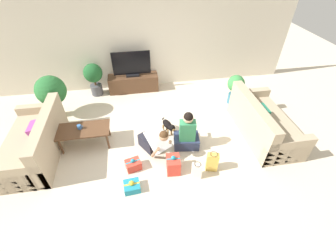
% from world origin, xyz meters
% --- Properties ---
extents(ground_plane, '(16.00, 16.00, 0.00)m').
position_xyz_m(ground_plane, '(0.00, 0.00, 0.00)').
color(ground_plane, beige).
extents(wall_back, '(8.40, 0.06, 2.60)m').
position_xyz_m(wall_back, '(0.00, 2.63, 1.30)').
color(wall_back, beige).
rests_on(wall_back, ground_plane).
extents(sofa_left, '(0.93, 1.87, 0.87)m').
position_xyz_m(sofa_left, '(-2.38, 0.15, 0.30)').
color(sofa_left, tan).
rests_on(sofa_left, ground_plane).
extents(sofa_right, '(0.93, 1.87, 0.87)m').
position_xyz_m(sofa_right, '(2.38, -0.01, 0.30)').
color(sofa_right, tan).
rests_on(sofa_right, ground_plane).
extents(coffee_table, '(1.05, 0.53, 0.43)m').
position_xyz_m(coffee_table, '(-1.45, 0.28, 0.38)').
color(coffee_table, brown).
rests_on(coffee_table, ground_plane).
extents(tv_console, '(1.38, 0.43, 0.46)m').
position_xyz_m(tv_console, '(-0.34, 2.35, 0.23)').
color(tv_console, brown).
rests_on(tv_console, ground_plane).
extents(tv, '(1.02, 0.20, 0.69)m').
position_xyz_m(tv, '(-0.34, 2.35, 0.77)').
color(tv, black).
rests_on(tv, tv_console).
extents(potted_plant_corner_right, '(0.43, 0.43, 0.79)m').
position_xyz_m(potted_plant_corner_right, '(2.23, 1.27, 0.49)').
color(potted_plant_corner_right, '#336B84').
rests_on(potted_plant_corner_right, ground_plane).
extents(potted_plant_corner_left, '(0.69, 0.69, 1.06)m').
position_xyz_m(potted_plant_corner_left, '(-2.23, 1.43, 0.70)').
color(potted_plant_corner_left, '#A36042').
rests_on(potted_plant_corner_left, ground_plane).
extents(potted_plant_back_left, '(0.50, 0.50, 0.90)m').
position_xyz_m(potted_plant_back_left, '(-1.38, 2.30, 0.56)').
color(potted_plant_back_left, '#4C4C51').
rests_on(potted_plant_back_left, ground_plane).
extents(person_kneeling, '(0.66, 0.82, 0.77)m').
position_xyz_m(person_kneeling, '(-0.03, -0.20, 0.33)').
color(person_kneeling, '#23232D').
rests_on(person_kneeling, ground_plane).
extents(person_sitting, '(0.57, 0.53, 0.91)m').
position_xyz_m(person_sitting, '(0.65, -0.12, 0.33)').
color(person_sitting, '#283351').
rests_on(person_sitting, ground_plane).
extents(dog, '(0.27, 0.49, 0.36)m').
position_xyz_m(dog, '(0.33, 0.31, 0.24)').
color(dog, black).
rests_on(dog, ground_plane).
extents(gift_box_a, '(0.27, 0.32, 0.40)m').
position_xyz_m(gift_box_a, '(0.25, -0.72, 0.17)').
color(gift_box_a, red).
rests_on(gift_box_a, ground_plane).
extents(gift_box_b, '(0.33, 0.29, 0.25)m').
position_xyz_m(gift_box_b, '(-0.49, -0.55, 0.10)').
color(gift_box_b, red).
rests_on(gift_box_b, ground_plane).
extents(gift_box_c, '(0.30, 0.28, 0.21)m').
position_xyz_m(gift_box_c, '(-0.54, -1.02, 0.08)').
color(gift_box_c, teal).
rests_on(gift_box_c, ground_plane).
extents(gift_bag_a, '(0.24, 0.18, 0.43)m').
position_xyz_m(gift_bag_a, '(0.98, -0.82, 0.21)').
color(gift_bag_a, '#E5B74C').
rests_on(gift_bag_a, ground_plane).
extents(gift_bag_b, '(0.21, 0.15, 0.36)m').
position_xyz_m(gift_bag_b, '(0.65, -0.94, 0.17)').
color(gift_bag_b, white).
rests_on(gift_bag_b, ground_plane).
extents(mug, '(0.12, 0.08, 0.09)m').
position_xyz_m(mug, '(-1.51, 0.30, 0.47)').
color(mug, '#386BAD').
rests_on(mug, coffee_table).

